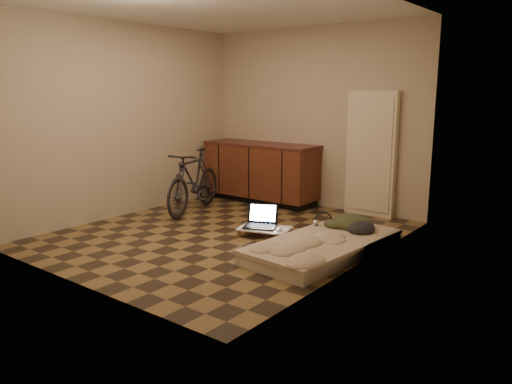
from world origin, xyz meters
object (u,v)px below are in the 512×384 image
Objects in this scene: lap_desk at (265,229)px; laptop at (261,222)px; futon at (323,246)px; bicycle at (193,178)px.

lap_desk is 0.10m from laptop.
laptop is at bearing 175.09° from futon.
bicycle reaches higher than laptop.
laptop is at bearing 147.27° from lap_desk.
bicycle is at bearing 151.25° from lap_desk.
futon is 0.98m from laptop.
bicycle is 2.26× the size of lap_desk.
futon is at bearing -28.51° from bicycle.
bicycle is at bearing 143.54° from laptop.
lap_desk is at bearing -40.67° from laptop.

